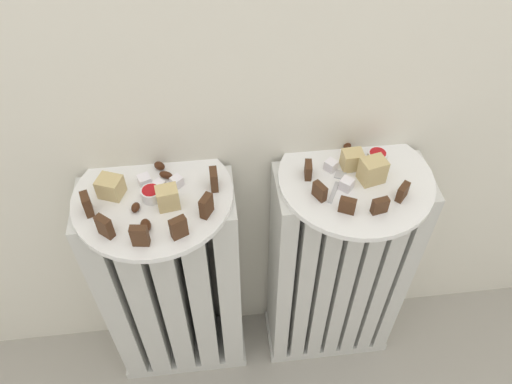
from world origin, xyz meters
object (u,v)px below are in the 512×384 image
(plate_left, at_px, (153,196))
(fork, at_px, (337,184))
(jam_bowl_left, at_px, (151,194))
(jam_bowl_right, at_px, (377,156))
(radiator_right, at_px, (336,272))
(plate_right, at_px, (356,179))
(radiator_left, at_px, (174,289))

(plate_left, distance_m, fork, 0.36)
(plate_left, relative_size, jam_bowl_left, 7.88)
(plate_left, xyz_separation_m, fork, (0.36, -0.02, 0.01))
(jam_bowl_right, bearing_deg, radiator_right, -141.56)
(jam_bowl_left, distance_m, jam_bowl_right, 0.45)
(plate_right, xyz_separation_m, jam_bowl_left, (-0.40, -0.01, 0.02))
(plate_right, bearing_deg, radiator_left, 180.00)
(radiator_right, bearing_deg, fork, -159.60)
(jam_bowl_left, bearing_deg, plate_right, 1.65)
(radiator_left, height_order, fork, fork)
(plate_right, xyz_separation_m, jam_bowl_right, (0.05, 0.04, 0.02))
(radiator_right, bearing_deg, jam_bowl_left, -178.35)
(radiator_left, bearing_deg, radiator_right, 0.00)
(plate_left, relative_size, fork, 3.59)
(radiator_right, distance_m, plate_left, 0.52)
(radiator_left, relative_size, radiator_right, 1.00)
(plate_right, bearing_deg, plate_left, 180.00)
(plate_right, height_order, fork, fork)
(plate_left, distance_m, jam_bowl_right, 0.45)
(radiator_left, xyz_separation_m, radiator_right, (0.40, 0.00, 0.00))
(plate_left, relative_size, plate_right, 1.00)
(radiator_left, bearing_deg, plate_right, 0.00)
(radiator_right, height_order, plate_left, plate_left)
(radiator_left, relative_size, plate_right, 2.08)
(radiator_left, height_order, jam_bowl_right, jam_bowl_right)
(radiator_right, distance_m, jam_bowl_right, 0.35)
(plate_right, distance_m, jam_bowl_left, 0.40)
(radiator_left, height_order, radiator_right, same)
(radiator_left, height_order, plate_left, plate_left)
(jam_bowl_left, relative_size, jam_bowl_right, 0.98)
(jam_bowl_left, bearing_deg, fork, -0.69)
(radiator_left, distance_m, plate_left, 0.33)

